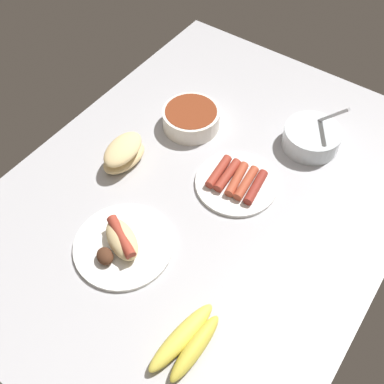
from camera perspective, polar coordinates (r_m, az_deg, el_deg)
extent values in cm
cube|color=#B2B2B7|center=(114.67, 1.73, -0.33)|extent=(120.00, 90.00, 3.00)
cylinder|color=white|center=(105.24, -8.59, -6.65)|extent=(22.66, 22.66, 1.00)
ellipsoid|color=#E5C689|center=(102.95, -8.77, -5.89)|extent=(10.54, 13.10, 4.40)
cylinder|color=#9E3828|center=(101.93, -8.85, -5.53)|extent=(7.05, 10.98, 2.40)
ellipsoid|color=#472819|center=(102.36, -10.84, -7.88)|extent=(5.12, 5.51, 2.80)
ellipsoid|color=gold|center=(93.02, 0.38, -18.92)|extent=(15.67, 3.50, 3.79)
ellipsoid|color=#E5D14C|center=(93.82, -1.31, -17.68)|extent=(18.29, 6.05, 3.61)
ellipsoid|color=#E5C689|center=(119.37, -8.49, 4.29)|extent=(13.46, 8.60, 3.60)
ellipsoid|color=#E5C689|center=(116.45, -8.65, 5.32)|extent=(13.62, 8.92, 3.60)
cylinder|color=silver|center=(125.51, 14.71, 6.59)|extent=(15.09, 15.09, 5.64)
cylinder|color=beige|center=(124.73, 14.81, 6.94)|extent=(13.28, 13.28, 2.54)
cube|color=#B7B7BC|center=(123.58, 16.74, 8.99)|extent=(4.67, 9.90, 13.18)
cylinder|color=white|center=(126.81, -0.12, 9.18)|extent=(15.75, 15.75, 5.38)
cylinder|color=maroon|center=(125.24, -0.12, 9.94)|extent=(14.18, 14.18, 1.00)
cylinder|color=white|center=(114.85, 5.56, 1.11)|extent=(20.72, 20.72, 1.00)
cylinder|color=maroon|center=(112.54, 7.97, 0.63)|extent=(10.60, 3.71, 2.33)
cylinder|color=#AD472D|center=(113.02, 6.79, 1.13)|extent=(10.58, 3.48, 2.33)
cylinder|color=#AD472D|center=(113.55, 5.63, 1.63)|extent=(10.63, 4.06, 2.33)
cylinder|color=#9E3828|center=(114.14, 4.47, 2.12)|extent=(10.53, 3.11, 2.33)
cylinder|color=#9E3828|center=(114.79, 3.32, 2.61)|extent=(10.57, 3.38, 2.33)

